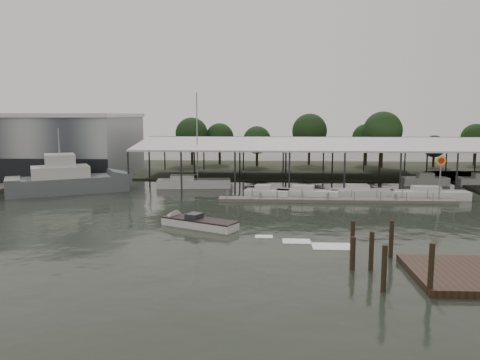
# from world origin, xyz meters

# --- Properties ---
(ground) EXTENTS (200.00, 200.00, 0.00)m
(ground) POSITION_xyz_m (0.00, 0.00, 0.00)
(ground) COLOR #222820
(ground) RESTS_ON ground
(land_strip_far) EXTENTS (140.00, 30.00, 0.30)m
(land_strip_far) POSITION_xyz_m (0.00, 42.00, 0.10)
(land_strip_far) COLOR #3F4433
(land_strip_far) RESTS_ON ground
(storage_warehouse) EXTENTS (24.50, 20.50, 10.50)m
(storage_warehouse) POSITION_xyz_m (-28.00, 29.94, 5.29)
(storage_warehouse) COLOR #9A9FA4
(storage_warehouse) RESTS_ON ground
(covered_boat_shed) EXTENTS (58.24, 24.00, 6.96)m
(covered_boat_shed) POSITION_xyz_m (17.00, 28.00, 6.13)
(covered_boat_shed) COLOR silver
(covered_boat_shed) RESTS_ON ground
(floating_dock) EXTENTS (28.00, 2.00, 1.40)m
(floating_dock) POSITION_xyz_m (15.00, 10.00, 0.20)
(floating_dock) COLOR slate
(floating_dock) RESTS_ON ground
(shell_fuel_sign) EXTENTS (1.10, 0.18, 5.55)m
(shell_fuel_sign) POSITION_xyz_m (27.00, 9.99, 3.93)
(shell_fuel_sign) COLOR gray
(shell_fuel_sign) RESTS_ON ground
(grey_trawler) EXTENTS (16.26, 11.79, 8.84)m
(grey_trawler) POSITION_xyz_m (-19.58, 14.89, 1.58)
(grey_trawler) COLOR #565B5F
(grey_trawler) RESTS_ON ground
(white_sailboat) EXTENTS (10.54, 3.65, 13.56)m
(white_sailboat) POSITION_xyz_m (-3.76, 19.95, 0.65)
(white_sailboat) COLOR silver
(white_sailboat) RESTS_ON ground
(speedboat_underway) EXTENTS (17.65, 9.87, 2.00)m
(speedboat_underway) POSITION_xyz_m (-0.05, -3.25, 0.39)
(speedboat_underway) COLOR silver
(speedboat_underway) RESTS_ON ground
(moored_cruiser_0) EXTENTS (5.69, 3.06, 1.70)m
(moored_cruiser_0) POSITION_xyz_m (6.74, 12.23, 0.61)
(moored_cruiser_0) COLOR silver
(moored_cruiser_0) RESTS_ON ground
(moored_cruiser_1) EXTENTS (7.87, 3.51, 1.70)m
(moored_cruiser_1) POSITION_xyz_m (11.70, 12.16, 0.61)
(moored_cruiser_1) COLOR silver
(moored_cruiser_1) RESTS_ON ground
(moored_cruiser_2) EXTENTS (7.95, 2.65, 1.70)m
(moored_cruiser_2) POSITION_xyz_m (18.51, 13.15, 0.61)
(moored_cruiser_2) COLOR silver
(moored_cruiser_2) RESTS_ON ground
(moored_cruiser_3) EXTENTS (9.30, 2.26, 1.70)m
(moored_cruiser_3) POSITION_xyz_m (26.66, 12.33, 0.61)
(moored_cruiser_3) COLOR silver
(moored_cruiser_3) RESTS_ON ground
(mooring_pilings) EXTENTS (3.95, 7.91, 3.67)m
(mooring_pilings) POSITION_xyz_m (14.21, -15.16, 1.05)
(mooring_pilings) COLOR #302418
(mooring_pilings) RESTS_ON ground
(horizon_tree_line) EXTENTS (70.51, 12.07, 10.93)m
(horizon_tree_line) POSITION_xyz_m (20.33, 47.80, 6.23)
(horizon_tree_line) COLOR black
(horizon_tree_line) RESTS_ON ground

